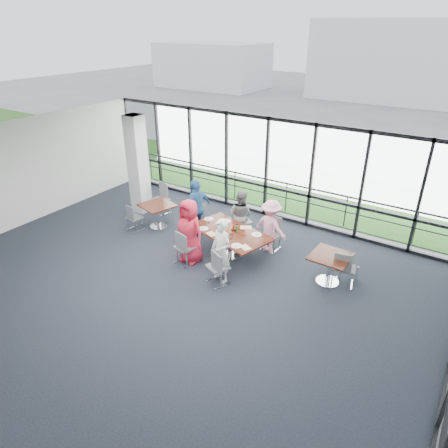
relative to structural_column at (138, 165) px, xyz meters
The scene contains 40 objects.
floor 4.96m from the structural_column, 39.81° to the right, with size 12.00×10.00×0.02m, color black.
ceiling 4.95m from the structural_column, 39.81° to the right, with size 12.00×10.00×0.04m, color white.
wall_left 3.84m from the structural_column, 128.66° to the right, with size 0.10×10.00×3.20m, color silver.
curtain_wall_back 4.12m from the structural_column, 29.05° to the left, with size 12.00×0.10×3.20m, color white.
structural_column is the anchor object (origin of this frame).
apron 8.04m from the structural_column, 62.78° to the left, with size 80.00×70.00×0.02m, color gray.
grass_strip 6.36m from the structural_column, 54.25° to the left, with size 80.00×5.00×0.01m, color #25551F.
hangar_aux 28.85m from the structural_column, 119.94° to the left, with size 10.00×6.00×4.00m, color silver.
guard_rail 4.57m from the structural_column, 35.84° to the left, with size 0.06×0.06×12.00m, color #2D2D33.
main_table 4.28m from the structural_column, 12.06° to the right, with size 2.40×1.72×0.75m.
side_table_left 1.72m from the structural_column, 25.55° to the right, with size 1.12×1.12×0.75m.
side_table_right 6.84m from the structural_column, ahead, with size 0.92×0.92×0.75m.
diner_near_left 3.78m from the structural_column, 26.34° to the right, with size 0.86×0.56×1.75m, color red.
diner_near_right 4.96m from the structural_column, 23.30° to the right, with size 0.60×0.44×1.64m, color silver.
diner_far_left 3.88m from the structural_column, ahead, with size 0.72×0.45×1.49m, color slate.
diner_far_right 4.92m from the structural_column, ahead, with size 0.99×0.51×1.53m, color pink.
diner_end 2.76m from the structural_column, ahead, with size 1.04×0.57×1.77m, color #2E6095.
chair_main_nl 3.92m from the structural_column, 28.85° to the right, with size 0.47×0.47×0.95m, color slate, non-canonical shape.
chair_main_nr 5.12m from the structural_column, 25.01° to the right, with size 0.46×0.46×0.94m, color slate, non-canonical shape.
chair_main_fl 3.95m from the structural_column, ahead, with size 0.44×0.44×0.90m, color slate, non-canonical shape.
chair_main_fr 4.97m from the structural_column, ahead, with size 0.45×0.45×0.91m, color slate, non-canonical shape.
chair_main_end 2.72m from the structural_column, ahead, with size 0.45×0.45×0.92m, color slate, non-canonical shape.
chair_spare_la 1.85m from the structural_column, 54.57° to the right, with size 0.40×0.40×0.82m, color slate, non-canonical shape.
chair_spare_lb 1.33m from the structural_column, 18.50° to the left, with size 0.47×0.47×0.97m, color slate, non-canonical shape.
chair_spare_r 7.21m from the structural_column, ahead, with size 0.44×0.44×0.90m, color slate, non-canonical shape.
plate_nl 3.68m from the structural_column, 18.43° to the right, with size 0.26×0.26×0.01m, color white.
plate_nr 4.91m from the structural_column, 17.30° to the right, with size 0.27×0.27×0.01m, color white.
plate_fl 3.78m from the structural_column, ahead, with size 0.25×0.25×0.01m, color white.
plate_fr 4.88m from the structural_column, ahead, with size 0.26×0.26×0.01m, color white.
plate_end 3.34m from the structural_column, 10.37° to the right, with size 0.26×0.26×0.01m, color white.
tumbler_a 4.01m from the structural_column, 15.87° to the right, with size 0.07×0.07×0.13m, color white.
tumbler_b 4.54m from the structural_column, 15.45° to the right, with size 0.07×0.07×0.13m, color white.
tumbler_c 4.28m from the structural_column, ahead, with size 0.07×0.07×0.14m, color white.
tumbler_d 3.49m from the structural_column, 13.34° to the right, with size 0.06×0.06×0.13m, color white.
menu_a 4.03m from the structural_column, 18.52° to the right, with size 0.27×0.19×0.00m, color silver.
menu_b 5.10m from the structural_column, 15.83° to the right, with size 0.29×0.20×0.00m, color silver.
menu_c 4.41m from the structural_column, ahead, with size 0.31×0.22×0.00m, color silver.
condiment_caddy 4.27m from the structural_column, 10.58° to the right, with size 0.10×0.07×0.04m, color black.
ketchup_bottle 4.28m from the structural_column, 10.97° to the right, with size 0.06×0.06×0.18m, color #A61A03.
green_bottle 4.38m from the structural_column, 10.87° to the right, with size 0.05×0.05×0.20m, color #226623.
Camera 1 is at (5.45, -5.77, 5.70)m, focal length 32.00 mm.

